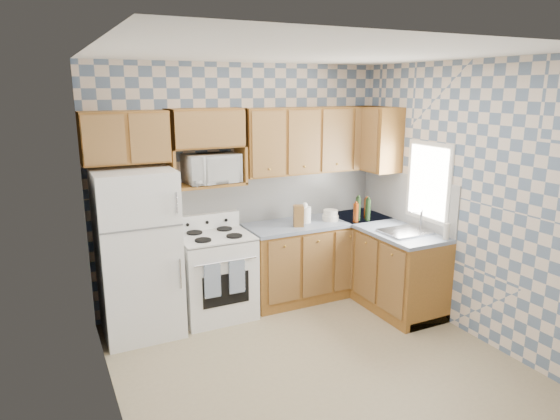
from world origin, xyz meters
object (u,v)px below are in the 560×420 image
object	(u,v)px
refrigerator	(138,253)
stove_body	(216,276)
microwave	(211,168)
electric_kettle	(305,215)

from	to	relation	value
refrigerator	stove_body	world-z (taller)	refrigerator
microwave	electric_kettle	size ratio (longest dim) A/B	3.03
electric_kettle	stove_body	bearing A→B (deg)	-179.20
refrigerator	microwave	size ratio (longest dim) A/B	3.01
electric_kettle	microwave	bearing A→B (deg)	171.79
stove_body	microwave	bearing A→B (deg)	75.07
stove_body	microwave	world-z (taller)	microwave
microwave	electric_kettle	world-z (taller)	microwave
stove_body	electric_kettle	size ratio (longest dim) A/B	4.90
stove_body	microwave	xyz separation A→B (m)	(0.04, 0.17, 1.15)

